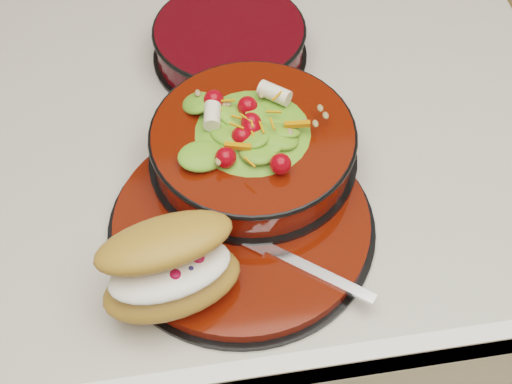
{
  "coord_description": "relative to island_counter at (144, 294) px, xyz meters",
  "views": [
    {
      "loc": [
        0.1,
        -0.65,
        1.59
      ],
      "look_at": [
        0.18,
        -0.17,
        0.94
      ],
      "focal_mm": 50.0,
      "sensor_mm": 36.0,
      "label": 1
    }
  ],
  "objects": [
    {
      "name": "island_counter",
      "position": [
        0.0,
        0.0,
        0.0
      ],
      "size": [
        1.24,
        0.74,
        0.9
      ],
      "color": "white",
      "rests_on": "ground"
    },
    {
      "name": "salad_bowl",
      "position": [
        0.19,
        -0.1,
        0.5
      ],
      "size": [
        0.25,
        0.25,
        0.1
      ],
      "rotation": [
        0.0,
        0.0,
        0.21
      ],
      "color": "black",
      "rests_on": "dinner_plate"
    },
    {
      "name": "fork",
      "position": [
        0.21,
        -0.26,
        0.47
      ],
      "size": [
        0.14,
        0.12,
        0.0
      ],
      "rotation": [
        0.0,
        0.0,
        0.89
      ],
      "color": "silver",
      "rests_on": "dinner_plate"
    },
    {
      "name": "croissant",
      "position": [
        0.07,
        -0.26,
        0.51
      ],
      "size": [
        0.16,
        0.12,
        0.09
      ],
      "rotation": [
        0.0,
        0.0,
        0.2
      ],
      "color": "#AF6E35",
      "rests_on": "dinner_plate"
    },
    {
      "name": "dinner_plate",
      "position": [
        0.16,
        -0.19,
        0.46
      ],
      "size": [
        0.31,
        0.31,
        0.02
      ],
      "rotation": [
        0.0,
        0.0,
        0.13
      ],
      "color": "black",
      "rests_on": "island_counter"
    },
    {
      "name": "extra_bowl",
      "position": [
        0.19,
        0.11,
        0.48
      ],
      "size": [
        0.22,
        0.22,
        0.05
      ],
      "rotation": [
        0.0,
        0.0,
        0.17
      ],
      "color": "black",
      "rests_on": "island_counter"
    }
  ]
}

